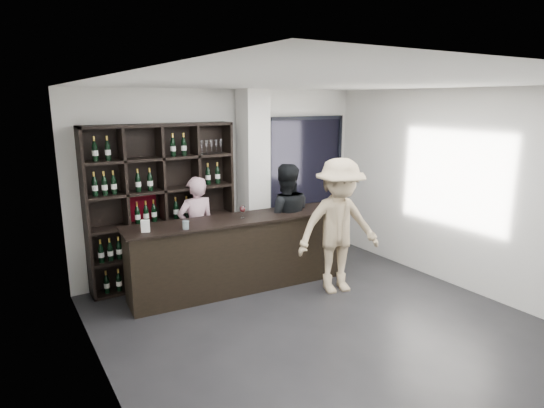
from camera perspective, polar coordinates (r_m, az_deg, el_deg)
floor at (r=5.74m, az=7.44°, el=-15.67°), size 5.00×5.50×0.01m
wine_shelf at (r=6.92m, az=-13.55°, el=-0.20°), size 2.20×0.35×2.40m
structural_column at (r=7.39m, az=-2.33°, el=2.95°), size 0.40×0.40×2.90m
glass_panel at (r=8.22m, az=4.20°, el=3.60°), size 1.60×0.08×2.10m
tasting_counter at (r=6.69m, az=-4.12°, el=-6.20°), size 3.27×0.68×1.08m
taster_pink at (r=7.02m, az=-9.44°, el=-3.12°), size 0.59×0.39×1.62m
taster_black at (r=7.10m, az=1.64°, el=-2.07°), size 1.07×0.97×1.78m
customer at (r=6.54m, az=8.37°, el=-2.79°), size 1.39×0.98×1.95m
wine_glass at (r=6.51m, az=-3.72°, el=-0.85°), size 0.11×0.11×0.21m
spit_cup at (r=6.06m, az=-10.78°, el=-2.59°), size 0.10×0.10×0.11m
napkin_stack at (r=7.08m, az=2.69°, el=-0.50°), size 0.13×0.13×0.02m
card_stand at (r=6.04m, az=-15.61°, el=-2.69°), size 0.12×0.09×0.16m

